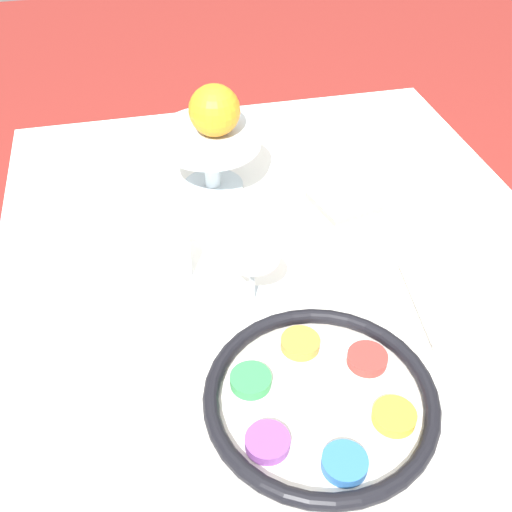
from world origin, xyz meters
The scene contains 9 objects.
dining_table centered at (0.00, 0.00, 0.38)m, with size 1.30×0.89×0.76m.
seder_plate centered at (-0.14, 0.03, 0.77)m, with size 0.28×0.28×0.03m.
wine_glass centered at (0.05, 0.07, 0.87)m, with size 0.08×0.08×0.15m.
fruit_stand centered at (0.35, 0.08, 0.85)m, with size 0.17×0.17×0.12m.
orange_fruit centered at (0.33, 0.07, 0.92)m, with size 0.08×0.08×0.08m.
bread_plate centered at (0.24, -0.13, 0.77)m, with size 0.20×0.20×0.02m.
napkin_roll centered at (-0.02, -0.17, 0.78)m, with size 0.17×0.06×0.04m.
cup_mid centered at (0.14, 0.19, 0.79)m, with size 0.08×0.08×0.07m.
spoon centered at (0.00, -0.21, 0.76)m, with size 0.17×0.02×0.01m.
Camera 1 is at (-0.54, 0.20, 1.38)m, focal length 42.00 mm.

